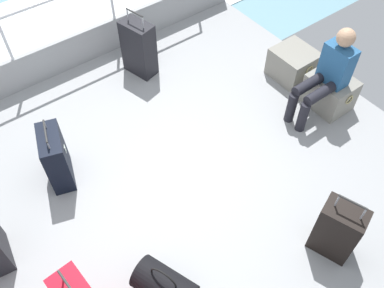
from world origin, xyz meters
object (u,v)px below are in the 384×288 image
Objects in this scene: duffel_bag at (165,286)px; cargo_crate_0 at (293,64)px; suitcase_0 at (56,158)px; suitcase_3 at (139,48)px; cargo_crate_1 at (329,92)px; passenger_seated at (327,74)px; suitcase_1 at (337,230)px.

cargo_crate_0 is at bearing 114.87° from duffel_bag.
suitcase_0 is 1.83m from suitcase_3.
passenger_seated is (0.00, -0.18, 0.38)m from cargo_crate_1.
suitcase_0 is 0.84× the size of suitcase_3.
cargo_crate_0 is at bearing 160.93° from passenger_seated.
passenger_seated is (0.63, -0.22, 0.39)m from cargo_crate_0.
cargo_crate_0 is at bearing 143.00° from suitcase_1.
suitcase_3 is at bearing -178.97° from suitcase_1.
passenger_seated is 3.02m from suitcase_0.
suitcase_3 is at bearing 151.46° from duffel_bag.
suitcase_1 is (2.23, 1.63, 0.00)m from suitcase_0.
suitcase_1 is (1.91, -1.44, 0.13)m from cargo_crate_0.
suitcase_0 is (-0.32, -3.08, 0.13)m from cargo_crate_0.
suitcase_1 is 3.17m from suitcase_3.
passenger_seated is at bearing -90.00° from cargo_crate_1.
passenger_seated is at bearing 34.28° from suitcase_3.
duffel_bag is at bearing -75.00° from passenger_seated.
passenger_seated is at bearing 136.37° from suitcase_1.
cargo_crate_1 is at bearing -2.99° from cargo_crate_0.
suitcase_3 is at bearing -142.05° from cargo_crate_1.
suitcase_1 is (1.29, -1.41, 0.12)m from cargo_crate_1.
cargo_crate_1 is 0.76× the size of suitcase_0.
duffel_bag is at bearing -75.93° from cargo_crate_1.
cargo_crate_0 is 0.49× the size of passenger_seated.
suitcase_3 is at bearing -129.85° from cargo_crate_0.
suitcase_0 is at bearing -95.92° from cargo_crate_0.
suitcase_3 reaches higher than suitcase_1.
cargo_crate_1 is at bearing 90.00° from passenger_seated.
cargo_crate_1 is 2.39m from suitcase_3.
suitcase_3 reaches higher than suitcase_0.
cargo_crate_1 is (0.63, -0.03, 0.01)m from cargo_crate_0.
passenger_seated is 2.83m from duffel_bag.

